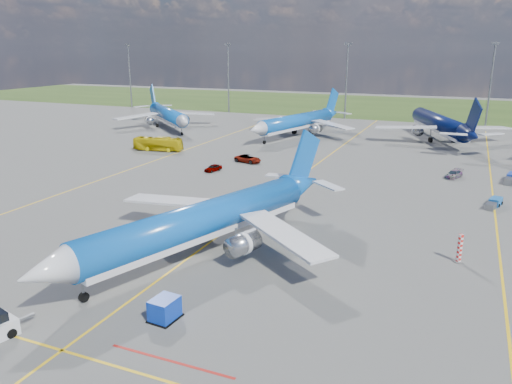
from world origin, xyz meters
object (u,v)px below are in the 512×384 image
at_px(baggage_tug_c, 304,162).
at_px(baggage_tug_w, 494,203).
at_px(baggage_tug_e, 512,178).
at_px(service_car_b, 248,159).
at_px(uld_container, 165,309).
at_px(service_car_c, 454,174).
at_px(bg_jet_nw, 168,128).
at_px(warning_post, 460,248).
at_px(main_airliner, 203,254).
at_px(bg_jet_n, 438,140).
at_px(service_car_a, 213,168).
at_px(bg_jet_nnw, 297,136).
at_px(apron_bus, 158,144).

bearing_deg(baggage_tug_c, baggage_tug_w, -28.64).
bearing_deg(baggage_tug_e, service_car_b, -162.29).
bearing_deg(uld_container, service_car_c, 75.81).
distance_m(bg_jet_nw, service_car_b, 48.57).
height_order(warning_post, bg_jet_nw, bg_jet_nw).
distance_m(main_airliner, service_car_c, 50.89).
bearing_deg(warning_post, baggage_tug_w, 79.90).
bearing_deg(baggage_tug_e, baggage_tug_c, -165.53).
height_order(bg_jet_n, service_car_c, bg_jet_n).
relative_size(bg_jet_nw, uld_container, 17.47).
xyz_separation_m(service_car_b, baggage_tug_c, (10.29, 2.84, -0.23)).
distance_m(service_car_a, service_car_c, 41.33).
distance_m(bg_jet_n, main_airliner, 84.12).
relative_size(bg_jet_n, main_airliner, 1.05).
bearing_deg(baggage_tug_c, bg_jet_n, 55.68).
height_order(warning_post, uld_container, warning_post).
distance_m(bg_jet_n, uld_container, 96.07).
distance_m(service_car_a, baggage_tug_c, 17.60).
xyz_separation_m(bg_jet_nnw, uld_container, (17.94, -86.86, 0.91)).
bearing_deg(apron_bus, baggage_tug_w, -112.63).
bearing_deg(bg_jet_n, warning_post, 73.06).
bearing_deg(baggage_tug_w, service_car_b, -179.69).
xyz_separation_m(main_airliner, baggage_tug_c, (-3.20, 45.14, 0.50)).
relative_size(bg_jet_nnw, service_car_c, 9.20).
bearing_deg(bg_jet_nnw, warning_post, -44.02).
distance_m(bg_jet_nw, service_car_c, 79.39).
relative_size(uld_container, baggage_tug_c, 0.47).
xyz_separation_m(uld_container, baggage_tug_e, (28.54, 58.85, -0.32)).
relative_size(apron_bus, service_car_b, 2.01).
bearing_deg(service_car_c, warning_post, -66.85).
relative_size(warning_post, bg_jet_nnw, 0.08).
bearing_deg(bg_jet_nnw, uld_container, -63.40).
distance_m(warning_post, bg_jet_n, 73.94).
height_order(uld_container, apron_bus, apron_bus).
xyz_separation_m(bg_jet_nw, apron_bus, (15.25, -27.74, 1.47)).
xyz_separation_m(bg_jet_nw, uld_container, (54.69, -85.92, 0.91)).
distance_m(service_car_b, service_car_c, 36.91).
xyz_separation_m(apron_bus, baggage_tug_e, (67.98, 0.68, -0.88)).
bearing_deg(service_car_b, service_car_c, -73.00).
relative_size(warning_post, main_airliner, 0.07).
relative_size(warning_post, bg_jet_nw, 0.08).
bearing_deg(bg_jet_nw, baggage_tug_e, -65.30).
bearing_deg(baggage_tug_c, service_car_b, -168.59).
distance_m(bg_jet_n, baggage_tug_e, 38.63).
bearing_deg(bg_jet_n, baggage_tug_e, 88.73).
relative_size(bg_jet_n, baggage_tug_w, 9.15).
bearing_deg(baggage_tug_w, uld_container, -104.50).
relative_size(bg_jet_nnw, bg_jet_n, 0.92).
xyz_separation_m(main_airliner, baggage_tug_w, (29.05, 30.37, 0.48)).
bearing_deg(warning_post, baggage_tug_e, 79.40).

